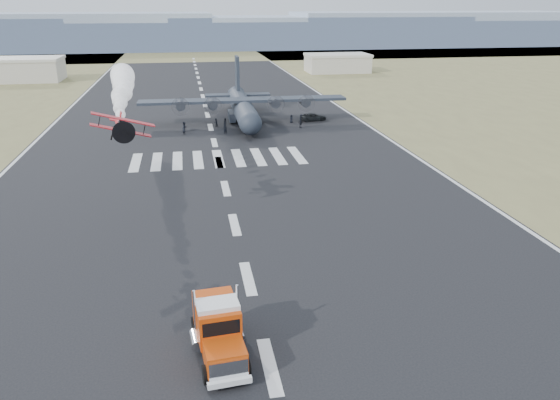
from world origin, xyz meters
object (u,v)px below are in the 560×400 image
object	(u,v)px
crew_d	(301,123)
support_vehicle	(313,117)
transport_aircraft	(243,106)
crew_g	(225,129)
hangar_right	(337,63)
crew_f	(184,127)
crew_e	(291,119)
hangar_left	(19,69)
crew_h	(226,123)
aerobatic_biplane	(121,126)
crew_a	(184,130)
crew_c	(301,118)
crew_b	(216,122)
semi_truck	(218,328)

from	to	relation	value
crew_d	support_vehicle	bearing A→B (deg)	-85.30
transport_aircraft	crew_g	size ratio (longest dim) A/B	22.30
crew_d	hangar_right	bearing A→B (deg)	-73.32
hangar_right	crew_f	world-z (taller)	hangar_right
crew_d	crew_e	xyz separation A→B (m)	(-0.79, 4.90, -0.09)
hangar_left	crew_h	world-z (taller)	hangar_left
aerobatic_biplane	crew_e	world-z (taller)	aerobatic_biplane
crew_e	crew_h	bearing A→B (deg)	168.23
crew_f	crew_g	bearing A→B (deg)	-126.10
transport_aircraft	support_vehicle	size ratio (longest dim) A/B	7.60
crew_a	crew_f	xyz separation A→B (m)	(0.09, 2.32, 0.11)
crew_c	crew_g	size ratio (longest dim) A/B	0.89
hangar_left	crew_d	xyz separation A→B (m)	(68.43, -76.56, -2.54)
crew_f	crew_e	bearing A→B (deg)	-90.99
hangar_left	aerobatic_biplane	xyz separation A→B (m)	(41.28, -119.15, 7.11)
support_vehicle	crew_f	xyz separation A→B (m)	(-25.12, -5.66, 0.19)
crew_a	crew_c	size ratio (longest dim) A/B	1.01
transport_aircraft	crew_e	size ratio (longest dim) A/B	25.32
transport_aircraft	crew_c	world-z (taller)	transport_aircraft
aerobatic_biplane	crew_c	xyz separation A→B (m)	(28.32, 47.66, -9.73)
hangar_right	support_vehicle	size ratio (longest dim) A/B	3.96
crew_e	crew_d	bearing A→B (deg)	-100.89
crew_c	crew_e	xyz separation A→B (m)	(-1.96, -0.17, -0.01)
aerobatic_biplane	crew_h	distance (m)	48.54
support_vehicle	crew_c	size ratio (longest dim) A/B	3.30
transport_aircraft	crew_f	bearing A→B (deg)	-145.46
crew_a	crew_g	bearing A→B (deg)	-162.06
aerobatic_biplane	crew_b	size ratio (longest dim) A/B	3.78
crew_c	crew_d	distance (m)	5.20
crew_b	crew_c	xyz separation A→B (m)	(16.55, 1.18, -0.00)
crew_f	hangar_right	bearing A→B (deg)	-45.05
crew_d	crew_f	size ratio (longest dim) A/B	0.95
hangar_right	crew_g	size ratio (longest dim) A/B	11.61
crew_e	crew_f	distance (m)	20.90
hangar_right	semi_truck	distance (m)	155.97
hangar_left	crew_g	size ratio (longest dim) A/B	13.88
support_vehicle	crew_g	world-z (taller)	crew_g
hangar_right	crew_f	bearing A→B (deg)	-122.10
aerobatic_biplane	crew_h	world-z (taller)	aerobatic_biplane
hangar_right	crew_g	xyz separation A→B (m)	(-43.71, -84.03, -2.13)
aerobatic_biplane	crew_f	bearing A→B (deg)	76.97
crew_a	crew_c	world-z (taller)	crew_a
crew_f	crew_h	bearing A→B (deg)	-85.05
transport_aircraft	crew_b	distance (m)	7.30
crew_c	crew_h	distance (m)	14.94
aerobatic_biplane	hangar_right	bearing A→B (deg)	60.21
crew_a	hangar_right	bearing A→B (deg)	-97.83
crew_e	hangar_right	bearing A→B (deg)	48.31
hangar_left	crew_f	size ratio (longest dim) A/B	13.52
crew_g	crew_f	bearing A→B (deg)	-32.67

